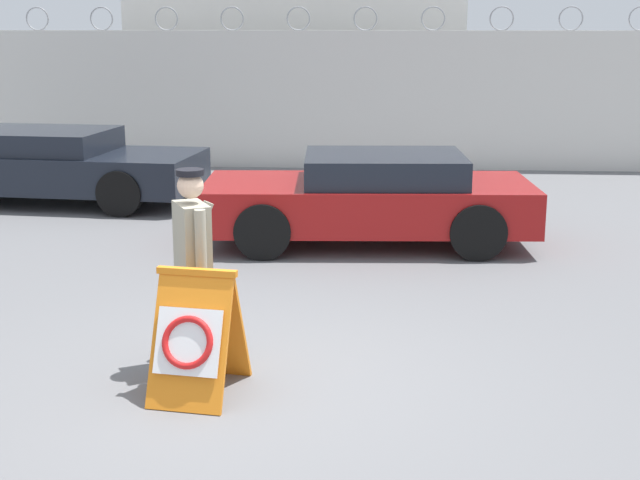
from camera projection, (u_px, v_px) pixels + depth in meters
The scene contains 7 objects.
ground_plane at pixel (248, 383), 7.14m from camera, with size 90.00×90.00×0.00m, color slate.
perimeter_wall at pixel (332, 99), 17.63m from camera, with size 36.00×0.30×3.14m.
building_block at pixel (305, 44), 21.78m from camera, with size 7.28×6.23×4.67m.
barricade_sign at pixel (196, 334), 6.80m from camera, with size 0.70×0.90×1.00m.
security_guard at pixel (193, 260), 7.27m from camera, with size 0.39×0.66×1.67m.
parked_car_front_coupe at pixel (52, 165), 14.26m from camera, with size 4.77×2.27×1.17m.
parked_car_rear_sedan at pixel (371, 197), 11.56m from camera, with size 4.31×2.10×1.18m.
Camera 1 is at (1.06, -6.61, 2.79)m, focal length 50.00 mm.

